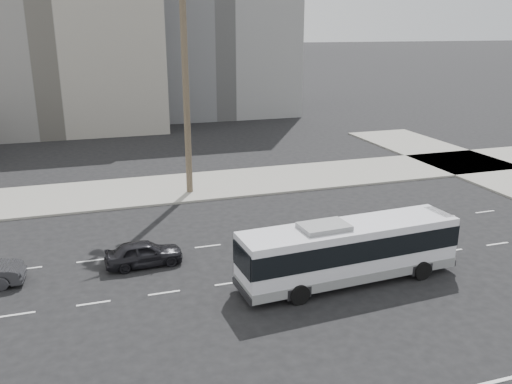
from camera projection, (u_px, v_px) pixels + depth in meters
name	position (u px, v px, depth m)	size (l,w,h in m)	color
ground	(291.00, 275.00, 25.15)	(700.00, 700.00, 0.00)	black
sidewalk_north	(214.00, 184.00, 39.20)	(120.00, 7.00, 0.15)	gray
midrise_beige_west	(48.00, 47.00, 59.82)	(24.00, 18.00, 18.00)	gray
midrise_gray_center	(206.00, 13.00, 70.83)	(20.00, 20.00, 26.00)	slate
city_bus	(349.00, 250.00, 24.08)	(10.50, 2.97, 2.98)	silver
car_a	(144.00, 253.00, 25.96)	(3.75, 1.51, 1.28)	black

